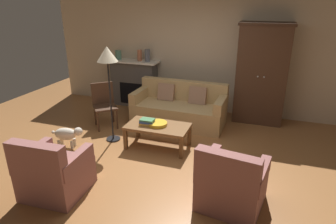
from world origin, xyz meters
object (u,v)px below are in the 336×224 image
at_px(fruit_bowl, 158,124).
at_px(armchair_near_right, 231,185).
at_px(fireplace, 134,83).
at_px(couch, 179,109).
at_px(mantel_vase_jade, 118,55).
at_px(armchair_near_left, 54,173).
at_px(side_chair_wooden, 104,102).
at_px(book_stack, 147,122).
at_px(mantel_vase_terracotta, 140,55).
at_px(floor_lamp, 108,60).
at_px(armoire, 261,74).
at_px(coffee_table, 158,128).
at_px(dog, 67,134).
at_px(mantel_vase_slate, 147,55).

relative_size(fruit_bowl, armchair_near_right, 0.38).
xyz_separation_m(fireplace, couch, (1.39, -0.75, -0.25)).
relative_size(couch, mantel_vase_jade, 8.97).
relative_size(armchair_near_left, side_chair_wooden, 0.98).
distance_m(book_stack, armchair_near_right, 2.01).
relative_size(book_stack, armchair_near_left, 0.29).
xyz_separation_m(mantel_vase_jade, armchair_near_right, (3.18, -3.11, -0.91)).
relative_size(couch, mantel_vase_terracotta, 7.55).
xyz_separation_m(armchair_near_left, floor_lamp, (-0.08, 1.72, 1.19)).
xyz_separation_m(armoire, floor_lamp, (-2.50, -1.85, 0.47)).
bearing_deg(mantel_vase_terracotta, couch, -31.07).
height_order(couch, coffee_table, couch).
bearing_deg(fruit_bowl, couch, 88.05).
distance_m(floor_lamp, dog, 1.50).
xyz_separation_m(fireplace, mantel_vase_slate, (0.38, -0.02, 0.69)).
bearing_deg(mantel_vase_jade, mantel_vase_terracotta, 0.00).
bearing_deg(fireplace, floor_lamp, -76.82).
bearing_deg(dog, coffee_table, 19.07).
height_order(fireplace, book_stack, fireplace).
bearing_deg(armchair_near_left, coffee_table, 64.35).
xyz_separation_m(mantel_vase_terracotta, mantel_vase_slate, (0.20, 0.00, 0.01)).
bearing_deg(couch, book_stack, -100.36).
distance_m(coffee_table, floor_lamp, 1.46).
xyz_separation_m(side_chair_wooden, dog, (-0.13, -1.06, -0.27)).
bearing_deg(mantel_vase_slate, book_stack, -67.93).
distance_m(book_stack, mantel_vase_slate, 2.25).
height_order(mantel_vase_slate, armchair_near_right, mantel_vase_slate).
distance_m(fireplace, mantel_vase_slate, 0.79).
height_order(fruit_bowl, armchair_near_right, armchair_near_right).
height_order(armoire, armchair_near_left, armoire).
bearing_deg(armoire, coffee_table, -130.74).
xyz_separation_m(fireplace, book_stack, (1.17, -1.97, -0.09)).
distance_m(mantel_vase_terracotta, dog, 2.65).
bearing_deg(armchair_near_right, coffee_table, 140.22).
relative_size(mantel_vase_jade, dog, 0.38).
relative_size(fireplace, floor_lamp, 0.72).
distance_m(armoire, mantel_vase_jade, 3.34).
relative_size(armoire, mantel_vase_slate, 7.41).
bearing_deg(mantel_vase_terracotta, fruit_bowl, -58.34).
distance_m(mantel_vase_jade, side_chair_wooden, 1.59).
height_order(coffee_table, side_chair_wooden, side_chair_wooden).
height_order(mantel_vase_terracotta, floor_lamp, floor_lamp).
height_order(fruit_bowl, mantel_vase_slate, mantel_vase_slate).
bearing_deg(armchair_near_right, dog, 167.09).
bearing_deg(armoire, couch, -156.68).
bearing_deg(armchair_near_left, fruit_bowl, 64.52).
bearing_deg(dog, mantel_vase_slate, 77.49).
distance_m(side_chair_wooden, floor_lamp, 1.23).
xyz_separation_m(armoire, armchair_near_left, (-2.42, -3.57, -0.72)).
distance_m(mantel_vase_jade, floor_lamp, 2.11).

